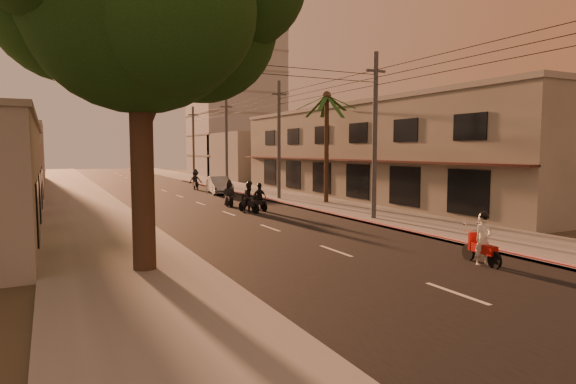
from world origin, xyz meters
name	(u,v)px	position (x,y,z in m)	size (l,w,h in m)	color
ground	(367,262)	(0.00, 0.00, 0.00)	(160.00, 160.00, 0.00)	#383023
road	(200,204)	(0.00, 20.00, 0.01)	(10.00, 140.00, 0.02)	black
sidewalk_right	(294,198)	(7.50, 20.00, 0.06)	(5.00, 140.00, 0.12)	slate
sidewalk_left	(86,209)	(-7.50, 20.00, 0.06)	(5.00, 140.00, 0.12)	slate
curb_stripe	(296,206)	(5.10, 15.00, 0.10)	(0.20, 60.00, 0.20)	red
shophouse_row	(378,152)	(13.95, 18.00, 3.65)	(8.80, 34.20, 7.30)	gray
distant_tower	(235,82)	(16.00, 56.00, 14.00)	(12.10, 12.10, 28.00)	#B7B5B2
palm_tree	(327,102)	(8.00, 16.00, 7.15)	(5.00, 5.00, 8.20)	black
utility_poles	(279,114)	(6.20, 20.00, 6.54)	(1.20, 48.26, 9.00)	#38383A
filler_right	(251,156)	(14.00, 45.00, 3.00)	(8.00, 14.00, 6.00)	gray
filler_left_far	(5,153)	(-14.00, 52.00, 3.50)	(8.00, 14.00, 7.00)	gray
scooter_red	(483,241)	(3.22, -1.98, 0.79)	(0.80, 1.82, 1.80)	black
scooter_mid_a	(249,198)	(1.25, 13.76, 0.89)	(1.23, 1.96, 1.96)	black
scooter_mid_b	(259,198)	(2.23, 14.53, 0.80)	(1.11, 1.78, 1.76)	black
scooter_far_a	(229,194)	(1.24, 17.42, 0.82)	(0.93, 1.86, 1.83)	black
scooter_far_b	(196,181)	(2.93, 31.63, 0.91)	(1.30, 2.02, 1.99)	black
parked_car	(220,185)	(3.63, 26.58, 0.76)	(2.24, 4.81, 1.53)	#94979C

